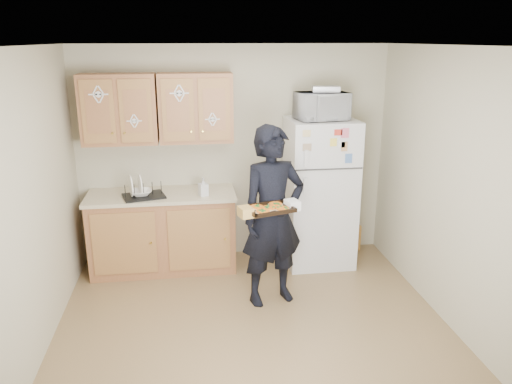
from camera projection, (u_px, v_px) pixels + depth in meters
floor at (255, 332)px, 4.53m from camera, size 3.60×3.60×0.00m
ceiling at (255, 46)px, 3.79m from camera, size 3.60×3.60×0.00m
wall_back at (234, 154)px, 5.86m from camera, size 3.60×0.04×2.50m
wall_front at (304, 315)px, 2.45m from camera, size 3.60×0.04×2.50m
wall_left at (28, 212)px, 3.92m from camera, size 0.04×3.60×2.50m
wall_right at (457, 193)px, 4.40m from camera, size 0.04×3.60×2.50m
refrigerator at (319, 193)px, 5.75m from camera, size 0.75×0.70×1.70m
base_cabinet at (163, 233)px, 5.69m from camera, size 1.60×0.60×0.86m
countertop at (161, 195)px, 5.55m from camera, size 1.64×0.64×0.04m
upper_cab_left at (119, 109)px, 5.35m from camera, size 0.80×0.33×0.75m
upper_cab_right at (196, 108)px, 5.46m from camera, size 0.80×0.33×0.75m
cereal_box at (352, 238)px, 6.25m from camera, size 0.20×0.07×0.32m
person at (273, 217)px, 4.84m from camera, size 0.75×0.60×1.79m
baking_tray at (269, 209)px, 4.50m from camera, size 0.48×0.40×0.04m
pizza_front_left at (263, 211)px, 4.40m from camera, size 0.14×0.14×0.02m
pizza_front_right at (282, 209)px, 4.48m from camera, size 0.14×0.14×0.02m
pizza_back_left at (257, 207)px, 4.52m from camera, size 0.14×0.14×0.02m
pizza_back_right at (275, 204)px, 4.60m from camera, size 0.14×0.14×0.02m
pizza_center at (269, 208)px, 4.50m from camera, size 0.14×0.14×0.02m
microwave at (322, 106)px, 5.41m from camera, size 0.60×0.45×0.30m
foil_pan at (326, 89)px, 5.39m from camera, size 0.32×0.25×0.06m
dish_rack at (143, 189)px, 5.41m from camera, size 0.50×0.42×0.17m
bowl at (141, 193)px, 5.41m from camera, size 0.27×0.27×0.06m
soap_bottle at (203, 187)px, 5.45m from camera, size 0.12×0.12×0.20m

